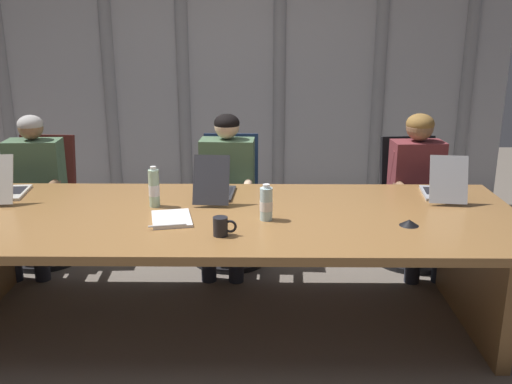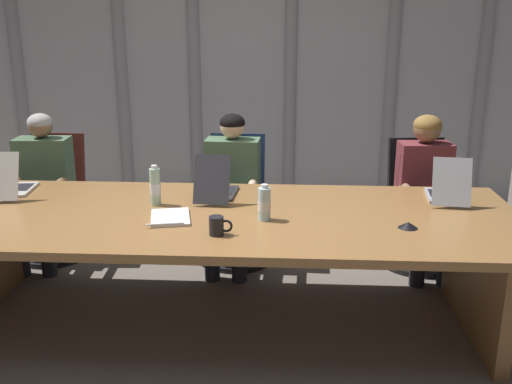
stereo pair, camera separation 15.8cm
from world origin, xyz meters
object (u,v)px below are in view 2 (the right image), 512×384
Objects in this scene: laptop_left_end at (10,185)px; laptop_left_mid at (217,189)px; laptop_center at (447,192)px; water_bottle_primary at (155,187)px; coffee_mug_near at (217,226)px; spiral_notepad at (170,218)px; person_center at (426,185)px; person_left_end at (42,181)px; office_chair_center at (419,218)px; conference_mic_left_side at (408,225)px; person_left_mid at (231,183)px; office_chair_left_mid at (236,214)px; water_bottle_secondary at (264,204)px; office_chair_left_end at (54,211)px.

laptop_left_end is 1.38m from laptop_left_mid.
laptop_center is at bearing -85.60° from laptop_left_mid.
laptop_left_mid reaches higher than water_bottle_primary.
coffee_mug_near is (0.09, -0.68, -0.01)m from laptop_left_mid.
spiral_notepad is (1.16, -0.43, -0.05)m from laptop_left_end.
laptop_left_mid is at bearing -72.11° from person_center.
coffee_mug_near is at bearing -169.11° from laptop_left_mid.
laptop_center is 3.43× the size of coffee_mug_near.
laptop_center is 2.95m from person_left_end.
water_bottle_primary is 0.67m from coffee_mug_near.
office_chair_center is at bearing 26.44° from water_bottle_primary.
conference_mic_left_side is at bearing 153.44° from laptop_center.
spiral_notepad is at bearing 157.01° from laptop_left_mid.
office_chair_left_mid is at bearing 175.20° from person_left_mid.
person_left_mid reaches higher than laptop_left_mid.
coffee_mug_near reaches higher than conference_mic_left_side.
laptop_center is 1.28× the size of spiral_notepad.
person_left_mid reaches higher than conference_mic_left_side.
person_left_mid is 1.06m from water_bottle_secondary.
laptop_left_end is 0.41× the size of person_center.
person_center is (2.90, 0.00, 0.02)m from person_left_end.
person_left_end is at bearing -93.58° from office_chair_center.
water_bottle_secondary reaches higher than spiral_notepad.
spiral_notepad is (-0.25, -1.02, 0.07)m from person_left_mid.
person_left_end is 0.99× the size of person_center.
laptop_center is at bearing -7.25° from office_chair_center.
person_left_end is 2.90m from person_center.
person_center is 4.59× the size of water_bottle_primary.
laptop_left_end is at bearing 170.11° from water_bottle_primary.
laptop_left_end is 4.38× the size of conference_mic_left_side.
office_chair_center reaches higher than spiral_notepad.
office_chair_left_end is at bearing -93.39° from person_left_mid.
laptop_center is 3.02m from office_chair_left_end.
office_chair_center is 2.77× the size of spiral_notepad.
laptop_center is at bearing -3.70° from person_center.
laptop_left_end is 2.99m from office_chair_center.
laptop_left_end is 1.10× the size of laptop_center.
person_left_end is 1.58m from spiral_notepad.
office_chair_left_end is at bearing 146.50° from water_bottle_secondary.
office_chair_center reaches higher than conference_mic_left_side.
laptop_left_end is 1.24m from spiral_notepad.
water_bottle_primary is at bearing 160.64° from water_bottle_secondary.
office_chair_left_end is 8.71× the size of conference_mic_left_side.
office_chair_left_end reaches higher than water_bottle_secondary.
person_left_end is at bearing 150.19° from water_bottle_secondary.
person_center is 9.16× the size of coffee_mug_near.
laptop_left_mid is 1.48m from laptop_center.
office_chair_left_mid reaches higher than office_chair_left_end.
office_chair_left_mid is (1.48, 0.00, 0.00)m from office_chair_left_end.
laptop_left_end is 1.67m from office_chair_left_mid.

